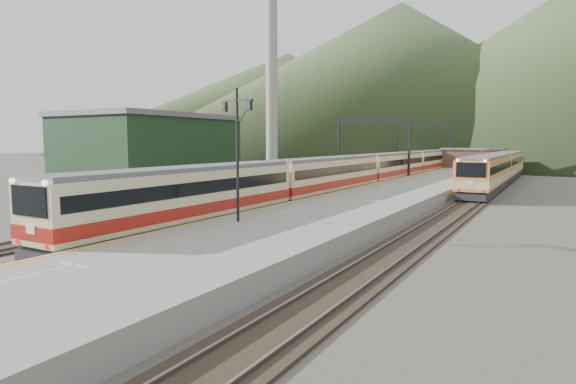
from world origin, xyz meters
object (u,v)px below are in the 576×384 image
Objects in this scene: second_train at (498,169)px; worker at (45,235)px; signal_mast at (237,141)px; main_train at (366,173)px.

worker is at bearing -107.00° from second_train.
signal_mast reaches higher than worker.
worker is at bearing -94.90° from main_train.
worker is at bearing -134.44° from signal_mast.
main_train is 17.23m from second_train.
second_train is at bearing -82.10° from worker.
second_train is 49.45m from worker.
second_train reaches higher than main_train.
main_train is 10.84× the size of signal_mast.
signal_mast is (-8.04, -40.74, 3.20)m from second_train.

